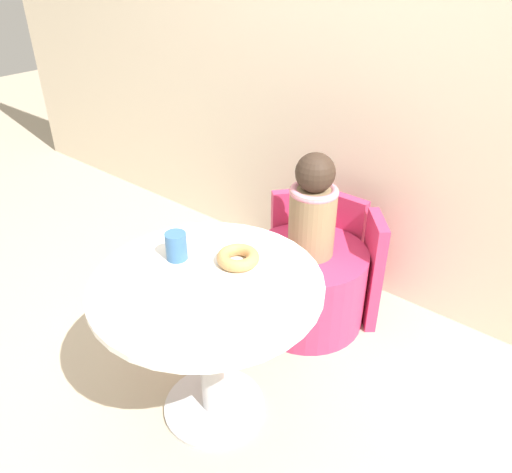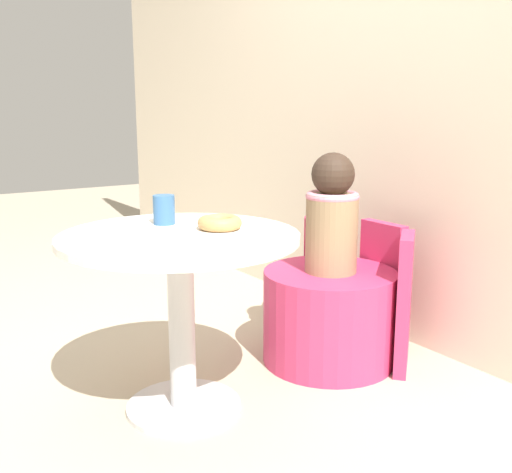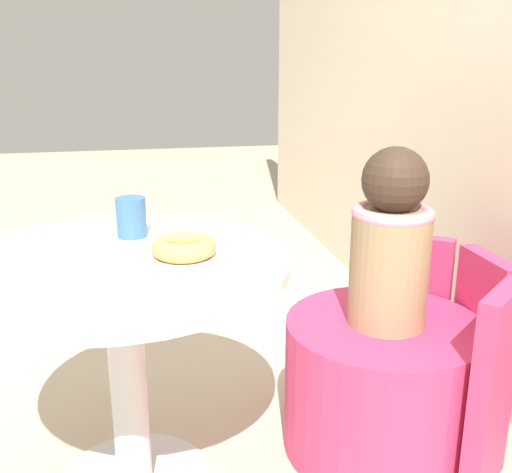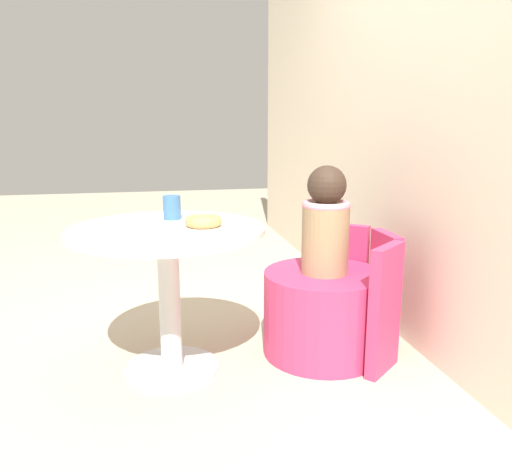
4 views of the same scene
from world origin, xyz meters
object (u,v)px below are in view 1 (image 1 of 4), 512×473
at_px(donut, 238,258).
at_px(cup, 176,246).
at_px(round_table, 209,315).
at_px(child_figure, 313,208).
at_px(tub_chair, 308,286).

distance_m(donut, cup, 0.23).
xyz_separation_m(round_table, donut, (0.01, 0.15, 0.17)).
relative_size(child_figure, donut, 3.15).
distance_m(round_table, cup, 0.27).
bearing_deg(donut, cup, -148.17).
bearing_deg(cup, tub_chair, 77.56).
xyz_separation_m(round_table, tub_chair, (-0.03, 0.69, -0.29)).
bearing_deg(donut, tub_chair, 94.57).
relative_size(donut, cup, 1.47).
height_order(child_figure, donut, child_figure).
bearing_deg(child_figure, cup, -102.44).
relative_size(round_table, cup, 7.71).
bearing_deg(round_table, donut, 85.56).
height_order(tub_chair, donut, donut).
bearing_deg(child_figure, tub_chair, 0.00).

